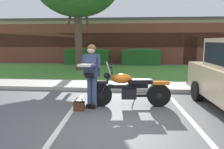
{
  "coord_description": "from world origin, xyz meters",
  "views": [
    {
      "loc": [
        0.33,
        -4.39,
        1.81
      ],
      "look_at": [
        -0.21,
        1.55,
        0.85
      ],
      "focal_mm": 34.3,
      "sensor_mm": 36.0,
      "label": 1
    }
  ],
  "objects": [
    {
      "name": "stall_stripe_1",
      "position": [
        1.71,
        0.2,
        0.0
      ],
      "size": [
        0.34,
        4.4,
        0.01
      ],
      "primitive_type": "cube",
      "rotation": [
        0.0,
        0.0,
        0.05
      ],
      "color": "silver",
      "rests_on": "ground"
    },
    {
      "name": "ground_plane",
      "position": [
        0.0,
        0.0,
        0.0
      ],
      "size": [
        140.0,
        140.0,
        0.0
      ],
      "primitive_type": "plane",
      "color": "#565659"
    },
    {
      "name": "brick_building",
      "position": [
        -0.29,
        16.66,
        1.75
      ],
      "size": [
        25.19,
        9.21,
        3.5
      ],
      "color": "brown",
      "rests_on": "ground"
    },
    {
      "name": "grass_lawn",
      "position": [
        0.0,
        7.87,
        0.03
      ],
      "size": [
        60.0,
        6.32,
        0.06
      ],
      "primitive_type": "cube",
      "color": "#478433",
      "rests_on": "ground"
    },
    {
      "name": "hedge_center_left",
      "position": [
        1.02,
        11.08,
        0.65
      ],
      "size": [
        2.72,
        0.9,
        1.24
      ],
      "color": "#235623",
      "rests_on": "ground"
    },
    {
      "name": "motorcycle",
      "position": [
        0.37,
        1.36,
        0.49
      ],
      "size": [
        2.24,
        0.82,
        1.26
      ],
      "color": "black",
      "rests_on": "ground"
    },
    {
      "name": "curb_strip",
      "position": [
        0.0,
        3.11,
        0.06
      ],
      "size": [
        60.0,
        0.2,
        0.12
      ],
      "primitive_type": "cube",
      "color": "#B7B2A8",
      "rests_on": "ground"
    },
    {
      "name": "rider_person",
      "position": [
        -0.72,
        1.12,
        1.01
      ],
      "size": [
        0.55,
        0.65,
        1.7
      ],
      "color": "black",
      "rests_on": "ground"
    },
    {
      "name": "stall_stripe_0",
      "position": [
        -1.17,
        0.2,
        0.0
      ],
      "size": [
        0.34,
        4.4,
        0.01
      ],
      "primitive_type": "cube",
      "rotation": [
        0.0,
        0.0,
        0.05
      ],
      "color": "silver",
      "rests_on": "ground"
    },
    {
      "name": "handbag",
      "position": [
        -1.0,
        0.83,
        0.14
      ],
      "size": [
        0.28,
        0.13,
        0.36
      ],
      "color": "#562D19",
      "rests_on": "ground"
    },
    {
      "name": "hedge_left",
      "position": [
        -2.93,
        11.08,
        0.65
      ],
      "size": [
        3.25,
        0.9,
        1.24
      ],
      "color": "#235623",
      "rests_on": "ground"
    },
    {
      "name": "concrete_walk",
      "position": [
        0.0,
        3.96,
        0.04
      ],
      "size": [
        60.0,
        1.5,
        0.08
      ],
      "primitive_type": "cube",
      "color": "#B7B2A8",
      "rests_on": "ground"
    }
  ]
}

